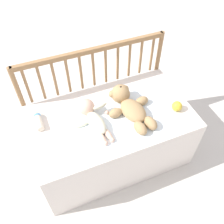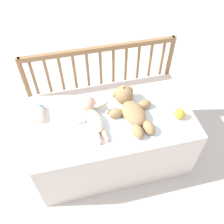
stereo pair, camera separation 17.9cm
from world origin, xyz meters
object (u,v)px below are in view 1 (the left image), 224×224
object	(u,v)px
baby	(93,117)
toy_ball	(177,106)
teddy_bear	(129,105)
baby_bottle	(39,121)

from	to	relation	value
baby	toy_ball	distance (m)	0.63
teddy_bear	baby	world-z (taller)	teddy_bear
toy_ball	baby	bearing A→B (deg)	167.75
teddy_bear	baby	size ratio (longest dim) A/B	1.16
baby_bottle	toy_ball	distance (m)	1.02
baby_bottle	toy_ball	size ratio (longest dim) A/B	2.14
toy_ball	baby_bottle	bearing A→B (deg)	165.17
teddy_bear	toy_ball	xyz separation A→B (m)	(0.33, -0.13, -0.02)
teddy_bear	baby	bearing A→B (deg)	178.64
baby	baby_bottle	size ratio (longest dim) A/B	2.44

